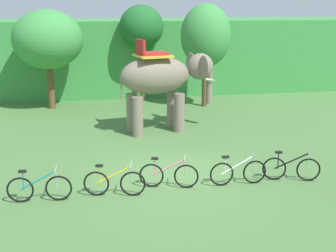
% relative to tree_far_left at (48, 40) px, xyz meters
% --- Properties ---
extents(ground_plane, '(80.00, 80.00, 0.00)m').
position_rel_tree_far_left_xyz_m(ground_plane, '(4.22, -10.12, -3.43)').
color(ground_plane, '#4C753D').
extents(foliage_hedge, '(36.00, 6.00, 4.22)m').
position_rel_tree_far_left_xyz_m(foliage_hedge, '(4.22, 4.59, -1.32)').
color(foliage_hedge, '#3D8E42').
rests_on(foliage_hedge, ground).
extents(tree_far_left, '(3.41, 3.41, 4.88)m').
position_rel_tree_far_left_xyz_m(tree_far_left, '(0.00, 0.00, 0.00)').
color(tree_far_left, brown).
rests_on(tree_far_left, ground).
extents(tree_left, '(2.32, 2.32, 5.10)m').
position_rel_tree_far_left_xyz_m(tree_left, '(4.76, 1.08, 0.50)').
color(tree_left, brown).
rests_on(tree_left, ground).
extents(tree_right, '(2.51, 2.51, 5.17)m').
position_rel_tree_far_left_xyz_m(tree_right, '(7.71, -0.91, 0.14)').
color(tree_right, brown).
rests_on(tree_right, ground).
extents(elephant, '(4.24, 2.37, 3.78)m').
position_rel_tree_far_left_xyz_m(elephant, '(4.79, -5.13, -1.23)').
color(elephant, gray).
rests_on(elephant, ground).
extents(bike_teal, '(1.71, 0.52, 0.92)m').
position_rel_tree_far_left_xyz_m(bike_teal, '(0.33, -11.33, -3.05)').
color(bike_teal, black).
rests_on(bike_teal, ground).
extents(bike_yellow, '(1.69, 0.54, 0.92)m').
position_rel_tree_far_left_xyz_m(bike_yellow, '(2.32, -11.33, -3.05)').
color(bike_yellow, black).
rests_on(bike_yellow, ground).
extents(bike_pink, '(1.67, 0.61, 0.92)m').
position_rel_tree_far_left_xyz_m(bike_pink, '(3.89, -11.05, -3.05)').
color(bike_pink, black).
rests_on(bike_pink, ground).
extents(bike_white, '(1.71, 0.52, 0.92)m').
position_rel_tree_far_left_xyz_m(bike_white, '(5.91, -11.21, -3.05)').
color(bike_white, black).
rests_on(bike_white, ground).
extents(bike_black, '(1.66, 0.63, 0.92)m').
position_rel_tree_far_left_xyz_m(bike_black, '(7.57, -11.21, -3.05)').
color(bike_black, black).
rests_on(bike_black, ground).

